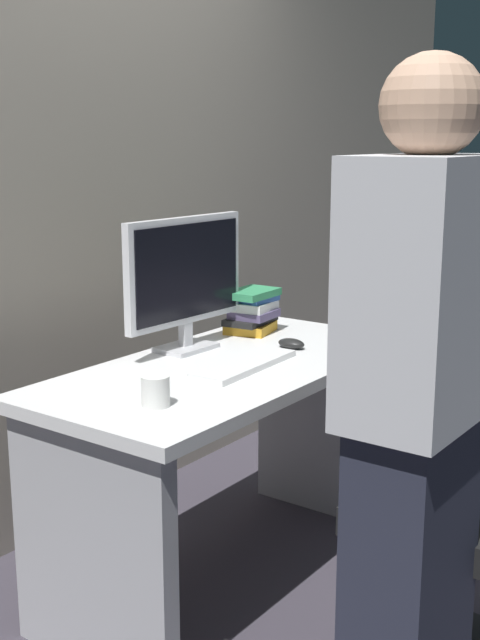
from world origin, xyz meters
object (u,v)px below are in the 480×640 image
object	(u,v)px
keyboard	(244,365)
book_stack	(252,311)
cup_near_keyboard	(156,391)
desk	(228,432)
mouse	(291,343)
handbag	(467,502)
person_at_desk	(417,423)
office_chair	(426,518)
cell_phone	(354,342)
monitor	(185,276)

from	to	relation	value
keyboard	book_stack	world-z (taller)	book_stack
cup_near_keyboard	book_stack	world-z (taller)	book_stack
desk	mouse	distance (m)	0.39
cup_near_keyboard	handbag	distance (m)	1.44
desk	person_at_desk	distance (m)	0.99
office_chair	handbag	world-z (taller)	office_chair
cup_near_keyboard	mouse	bearing A→B (deg)	3.05
office_chair	keyboard	size ratio (longest dim) A/B	2.19
cell_phone	cup_near_keyboard	bearing A→B (deg)	162.11
office_chair	handbag	distance (m)	0.85
book_stack	cell_phone	distance (m)	0.40
mouse	handbag	world-z (taller)	mouse
monitor	mouse	xyz separation A→B (m)	(0.23, -0.28, -0.24)
desk	cell_phone	size ratio (longest dim) A/B	9.54
mouse	cup_near_keyboard	world-z (taller)	cup_near_keyboard
keyboard	desk	bearing A→B (deg)	78.98
monitor	cup_near_keyboard	size ratio (longest dim) A/B	6.32
cup_near_keyboard	office_chair	bearing A→B (deg)	-55.65
office_chair	mouse	size ratio (longest dim) A/B	9.40
mouse	cell_phone	distance (m)	0.24
person_at_desk	mouse	xyz separation A→B (m)	(0.70, 0.77, -0.07)
monitor	keyboard	bearing A→B (deg)	-102.61
desk	monitor	distance (m)	0.54
desk	keyboard	size ratio (longest dim) A/B	3.20
cell_phone	handbag	distance (m)	0.76
keyboard	cell_phone	size ratio (longest dim) A/B	2.99
desk	handbag	distance (m)	1.00
cup_near_keyboard	person_at_desk	bearing A→B (deg)	-85.92
desk	person_at_desk	size ratio (longest dim) A/B	0.84
mouse	cell_phone	bearing A→B (deg)	-35.55
mouse	cup_near_keyboard	bearing A→B (deg)	-176.95
cell_phone	monitor	bearing A→B (deg)	123.52
mouse	cell_phone	world-z (taller)	mouse
desk	person_at_desk	xyz separation A→B (m)	(-0.41, -0.84, 0.33)
cup_near_keyboard	handbag	xyz separation A→B (m)	(1.20, -0.45, -0.66)
monitor	cup_near_keyboard	bearing A→B (deg)	-148.27
office_chair	book_stack	size ratio (longest dim) A/B	4.12
cup_near_keyboard	cell_phone	xyz separation A→B (m)	(0.94, -0.10, -0.04)
mouse	book_stack	bearing A→B (deg)	65.80
monitor	cell_phone	xyz separation A→B (m)	(0.42, -0.42, -0.25)
office_chair	mouse	distance (m)	0.81
desk	cup_near_keyboard	world-z (taller)	cup_near_keyboard
keyboard	handbag	world-z (taller)	keyboard
person_at_desk	handbag	xyz separation A→B (m)	(1.15, 0.28, -0.70)
monitor	book_stack	bearing A→B (deg)	-5.92
monitor	book_stack	world-z (taller)	monitor
office_chair	cup_near_keyboard	bearing A→B (deg)	124.35
cup_near_keyboard	cell_phone	world-z (taller)	cup_near_keyboard
desk	cell_phone	distance (m)	0.57
person_at_desk	keyboard	world-z (taller)	person_at_desk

